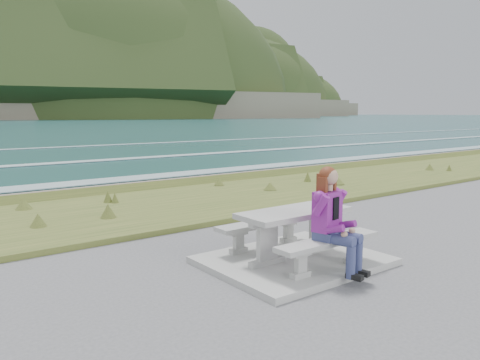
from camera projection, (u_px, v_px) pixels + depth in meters
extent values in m
cube|color=#AAABA6|center=(294.00, 261.00, 7.24)|extent=(2.60, 2.10, 0.10)
cube|color=#AAABA6|center=(267.00, 262.00, 6.90)|extent=(0.62, 0.12, 0.08)
cube|color=#AAABA6|center=(267.00, 242.00, 6.86)|extent=(0.34, 0.09, 0.51)
cube|color=#AAABA6|center=(267.00, 223.00, 6.82)|extent=(0.62, 0.12, 0.08)
cube|color=#AAABA6|center=(318.00, 249.00, 7.54)|extent=(0.62, 0.12, 0.08)
cube|color=#AAABA6|center=(318.00, 231.00, 7.50)|extent=(0.34, 0.09, 0.51)
cube|color=#AAABA6|center=(319.00, 213.00, 7.46)|extent=(0.62, 0.12, 0.08)
cube|color=#AAABA6|center=(294.00, 213.00, 7.13)|extent=(1.80, 0.75, 0.08)
cube|color=#AAABA6|center=(300.00, 275.00, 6.35)|extent=(0.30, 0.12, 0.08)
cube|color=#AAABA6|center=(301.00, 264.00, 6.33)|extent=(0.17, 0.09, 0.22)
cube|color=#AAABA6|center=(301.00, 253.00, 6.30)|extent=(0.30, 0.12, 0.08)
cube|color=#AAABA6|center=(352.00, 260.00, 6.99)|extent=(0.30, 0.12, 0.08)
cube|color=#AAABA6|center=(353.00, 250.00, 6.97)|extent=(0.17, 0.09, 0.22)
cube|color=#AAABA6|center=(353.00, 240.00, 6.95)|extent=(0.30, 0.12, 0.08)
cube|color=#AAABA6|center=(328.00, 241.00, 6.62)|extent=(1.80, 0.35, 0.07)
cube|color=#AAABA6|center=(239.00, 251.00, 7.45)|extent=(0.30, 0.12, 0.08)
cube|color=#AAABA6|center=(239.00, 241.00, 7.43)|extent=(0.17, 0.09, 0.22)
cube|color=#AAABA6|center=(239.00, 232.00, 7.41)|extent=(0.30, 0.12, 0.08)
cube|color=#AAABA6|center=(288.00, 240.00, 8.10)|extent=(0.30, 0.12, 0.08)
cube|color=#AAABA6|center=(288.00, 231.00, 8.08)|extent=(0.17, 0.09, 0.22)
cube|color=#AAABA6|center=(289.00, 223.00, 8.05)|extent=(0.30, 0.12, 0.08)
cube|color=#AAABA6|center=(265.00, 223.00, 7.72)|extent=(1.80, 0.35, 0.07)
cube|color=#39501E|center=(149.00, 210.00, 11.19)|extent=(160.00, 4.50, 0.22)
cube|color=#6B6150|center=(104.00, 194.00, 13.47)|extent=(160.00, 0.80, 2.20)
cube|color=#B4C1C1|center=(48.00, 216.00, 18.54)|extent=(220.00, 3.00, 0.06)
cube|color=#B4C1C1|center=(6.00, 190.00, 24.85)|extent=(220.00, 2.00, 0.06)
cube|color=#6B6150|center=(111.00, 106.00, 344.25)|extent=(296.14, 193.70, 18.00)
ellipsoid|color=black|center=(111.00, 102.00, 343.82)|extent=(311.77, 210.10, 201.10)
cube|color=#6B6150|center=(242.00, 108.00, 528.79)|extent=(224.66, 148.06, 18.00)
ellipsoid|color=black|center=(242.00, 106.00, 528.37)|extent=(236.23, 161.33, 153.78)
cube|color=#6B6150|center=(286.00, 109.00, 703.30)|extent=(197.87, 126.05, 18.00)
ellipsoid|color=black|center=(286.00, 107.00, 702.87)|extent=(207.79, 137.80, 112.38)
cube|color=navy|center=(342.00, 253.00, 6.48)|extent=(0.55, 0.82, 0.57)
cube|color=#851D89|center=(327.00, 211.00, 6.56)|extent=(0.48, 0.34, 0.56)
sphere|color=tan|center=(329.00, 177.00, 6.48)|extent=(0.24, 0.24, 0.24)
sphere|color=brown|center=(328.00, 176.00, 6.49)|extent=(0.26, 0.26, 0.26)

